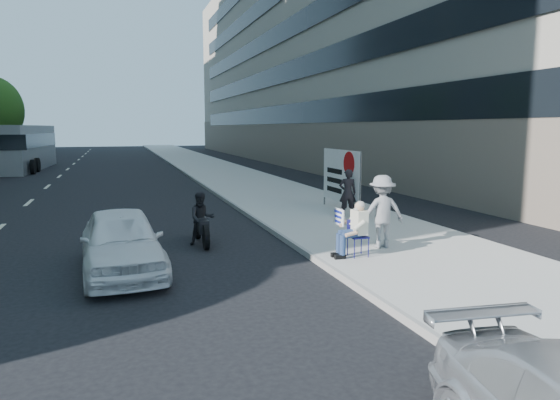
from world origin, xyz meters
name	(u,v)px	position (x,y,z in m)	size (l,w,h in m)	color
ground	(275,287)	(0.00, 0.00, 0.00)	(160.00, 160.00, 0.00)	black
near_sidewalk	(238,179)	(4.00, 20.00, 0.07)	(5.00, 120.00, 0.15)	#AEABA3
near_building	(350,49)	(17.00, 32.00, 10.00)	(14.00, 70.00, 20.00)	gray
seated_protester	(354,226)	(2.29, 1.20, 0.87)	(0.83, 1.12, 1.31)	navy
jogger	(382,212)	(3.35, 1.78, 1.06)	(1.18, 0.68, 1.83)	gray
pedestrian_woman	(348,193)	(4.48, 6.06, 0.95)	(0.59, 0.39, 1.61)	black
protest_banner	(341,176)	(4.78, 7.27, 1.40)	(0.08, 3.06, 2.20)	#4C4C4C
white_sedan_near	(122,241)	(-2.86, 2.00, 0.70)	(1.65, 4.09, 1.40)	white
motorcycle	(202,221)	(-0.77, 4.14, 0.64)	(0.70, 2.04, 1.42)	black
bus	(23,148)	(-9.56, 32.60, 1.64)	(3.29, 12.19, 3.30)	gray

